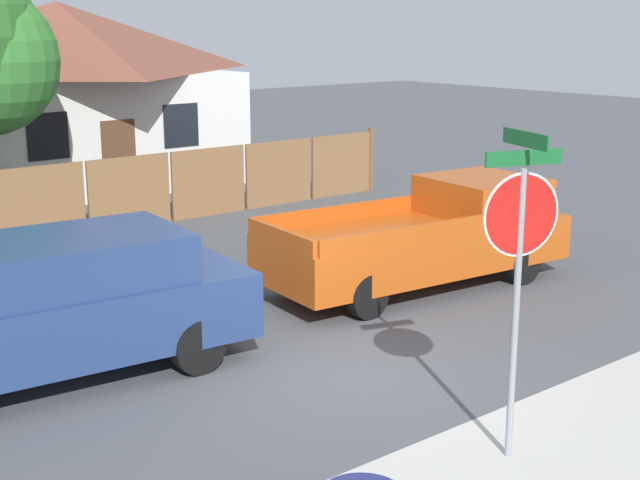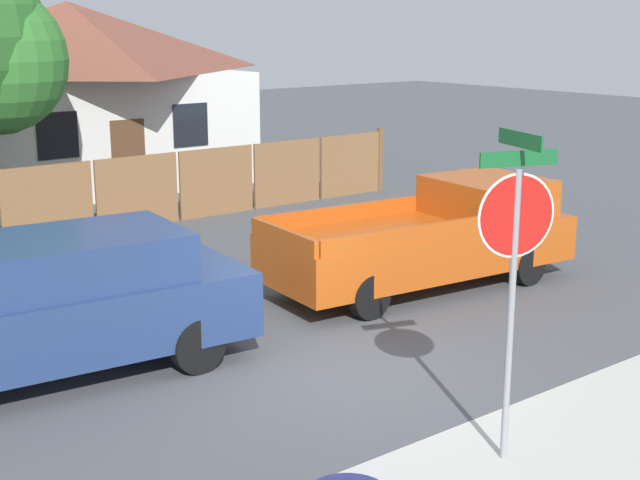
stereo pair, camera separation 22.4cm
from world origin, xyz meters
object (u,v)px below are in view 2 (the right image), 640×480
at_px(red_suv, 58,302).
at_px(orange_pickup, 432,237).
at_px(stop_sign, 515,242).
at_px(house, 72,90).

relative_size(red_suv, orange_pickup, 0.89).
bearing_deg(stop_sign, house, 99.11).
bearing_deg(stop_sign, red_suv, 137.98).
xyz_separation_m(house, stop_sign, (-3.10, -18.01, -0.23)).
height_order(red_suv, orange_pickup, red_suv).
bearing_deg(red_suv, orange_pickup, 5.13).
bearing_deg(red_suv, stop_sign, -55.55).
bearing_deg(orange_pickup, stop_sign, -122.53).
height_order(house, orange_pickup, house).
bearing_deg(orange_pickup, red_suv, -174.87).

